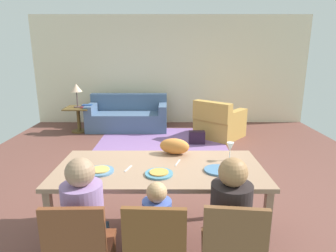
{
  "coord_description": "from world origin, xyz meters",
  "views": [
    {
      "loc": [
        -0.06,
        -4.0,
        1.83
      ],
      "look_at": [
        -0.06,
        -0.25,
        0.85
      ],
      "focal_mm": 30.73,
      "sensor_mm": 36.0,
      "label": 1
    }
  ],
  "objects": [
    {
      "name": "side_table",
      "position": [
        -2.14,
        2.49,
        0.38
      ],
      "size": [
        0.56,
        0.56,
        0.58
      ],
      "color": "brown",
      "rests_on": "ground_plane"
    },
    {
      "name": "person_man",
      "position": [
        -0.68,
        -2.1,
        0.51
      ],
      "size": [
        0.3,
        0.4,
        1.11
      ],
      "color": "#264451",
      "rests_on": "ground_plane"
    },
    {
      "name": "dining_chair_child",
      "position": [
        -0.14,
        -2.27,
        0.49
      ],
      "size": [
        0.44,
        0.44,
        0.87
      ],
      "color": "brown",
      "rests_on": "ground_plane"
    },
    {
      "name": "back_wall",
      "position": [
        0.0,
        3.46,
        1.35
      ],
      "size": [
        6.93,
        0.1,
        2.7
      ],
      "primitive_type": "cube",
      "color": "beige",
      "rests_on": "ground_plane"
    },
    {
      "name": "handbag",
      "position": [
        0.53,
        1.59,
        0.13
      ],
      "size": [
        0.32,
        0.16,
        0.26
      ],
      "primitive_type": "cube",
      "color": "#28182A",
      "rests_on": "ground_plane"
    },
    {
      "name": "table_lamp",
      "position": [
        -2.14,
        2.49,
        1.01
      ],
      "size": [
        0.26,
        0.26,
        0.54
      ],
      "color": "#503B3E",
      "rests_on": "side_table"
    },
    {
      "name": "dining_table",
      "position": [
        -0.14,
        -1.45,
        0.69
      ],
      "size": [
        1.96,
        0.92,
        0.76
      ],
      "color": "#9D785E",
      "rests_on": "ground_plane"
    },
    {
      "name": "fork",
      "position": [
        -0.43,
        -1.5,
        0.76
      ],
      "size": [
        0.06,
        0.15,
        0.01
      ],
      "primitive_type": "cube",
      "rotation": [
        0.0,
        0.0,
        -0.29
      ],
      "color": "silver",
      "rests_on": "dining_table"
    },
    {
      "name": "cat",
      "position": [
        0.01,
        -1.09,
        0.84
      ],
      "size": [
        0.35,
        0.23,
        0.17
      ],
      "primitive_type": "ellipsoid",
      "rotation": [
        0.0,
        0.0,
        -0.23
      ],
      "color": "orange",
      "rests_on": "dining_table"
    },
    {
      "name": "dining_chair_woman",
      "position": [
        0.39,
        -2.27,
        0.49
      ],
      "size": [
        0.46,
        0.46,
        0.87
      ],
      "color": "brown",
      "rests_on": "ground_plane"
    },
    {
      "name": "area_rug",
      "position": [
        -0.2,
        1.89,
        0.0
      ],
      "size": [
        2.6,
        1.8,
        0.01
      ],
      "primitive_type": "cube",
      "color": "#825C97",
      "rests_on": "ground_plane"
    },
    {
      "name": "pizza_near_child",
      "position": [
        -0.14,
        -1.63,
        0.78
      ],
      "size": [
        0.17,
        0.17,
        0.01
      ],
      "primitive_type": "cylinder",
      "color": "gold",
      "rests_on": "plate_near_child"
    },
    {
      "name": "book_upper",
      "position": [
        -1.93,
        2.53,
        0.62
      ],
      "size": [
        0.22,
        0.16,
        0.03
      ],
      "primitive_type": "cube",
      "color": "navy",
      "rests_on": "book_lower"
    },
    {
      "name": "dining_chair_man",
      "position": [
        -0.68,
        -2.27,
        0.49
      ],
      "size": [
        0.43,
        0.43,
        0.87
      ],
      "color": "brown",
      "rests_on": "ground_plane"
    },
    {
      "name": "ground_plane",
      "position": [
        0.0,
        0.41,
        -0.01
      ],
      "size": [
        6.93,
        6.01,
        0.02
      ],
      "primitive_type": "cube",
      "color": "brown"
    },
    {
      "name": "couch",
      "position": [
        -1.02,
        2.75,
        0.3
      ],
      "size": [
        1.86,
        0.86,
        0.82
      ],
      "color": "#475F80",
      "rests_on": "ground_plane"
    },
    {
      "name": "armchair",
      "position": [
        1.04,
        2.05,
        0.32
      ],
      "size": [
        1.21,
        1.21,
        0.82
      ],
      "color": "#B98C42",
      "rests_on": "ground_plane"
    },
    {
      "name": "book_lower",
      "position": [
        -1.93,
        2.43,
        0.59
      ],
      "size": [
        0.22,
        0.16,
        0.03
      ],
      "primitive_type": "cube",
      "color": "#93313A",
      "rests_on": "side_table"
    },
    {
      "name": "plate_near_woman",
      "position": [
        0.4,
        -1.55,
        0.77
      ],
      "size": [
        0.25,
        0.25,
        0.02
      ],
      "primitive_type": "cylinder",
      "color": "teal",
      "rests_on": "dining_table"
    },
    {
      "name": "plate_near_child",
      "position": [
        -0.14,
        -1.63,
        0.77
      ],
      "size": [
        0.25,
        0.25,
        0.02
      ],
      "primitive_type": "cylinder",
      "color": "teal",
      "rests_on": "dining_table"
    },
    {
      "name": "pizza_near_man",
      "position": [
        -0.68,
        -1.57,
        0.78
      ],
      "size": [
        0.17,
        0.17,
        0.01
      ],
      "primitive_type": "cylinder",
      "color": "gold",
      "rests_on": "plate_near_man"
    },
    {
      "name": "person_child",
      "position": [
        -0.14,
        -2.1,
        0.43
      ],
      "size": [
        0.22,
        0.29,
        0.92
      ],
      "color": "#29444B",
      "rests_on": "ground_plane"
    },
    {
      "name": "plate_near_man",
      "position": [
        -0.68,
        -1.57,
        0.77
      ],
      "size": [
        0.25,
        0.25,
        0.02
      ],
      "primitive_type": "cylinder",
      "color": "#527FA6",
      "rests_on": "dining_table"
    },
    {
      "name": "knife",
      "position": [
        0.04,
        -1.35,
        0.76
      ],
      "size": [
        0.06,
        0.17,
        0.01
      ],
      "primitive_type": "cube",
      "rotation": [
        0.0,
        0.0,
        -0.3
      ],
      "color": "silver",
      "rests_on": "dining_table"
    },
    {
      "name": "person_woman",
      "position": [
        0.4,
        -2.1,
        0.51
      ],
      "size": [
        0.3,
        0.41,
        1.11
      ],
      "color": "#2A434A",
      "rests_on": "ground_plane"
    },
    {
      "name": "wine_glass",
      "position": [
        0.56,
        -1.27,
        0.89
      ],
      "size": [
        0.07,
        0.07,
        0.19
      ],
      "color": "silver",
      "rests_on": "dining_table"
    }
  ]
}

